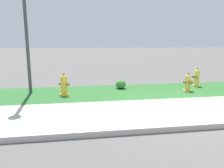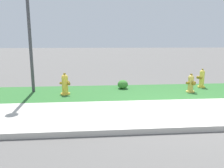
{
  "view_description": "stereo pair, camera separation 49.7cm",
  "coord_description": "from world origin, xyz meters",
  "views": [
    {
      "loc": [
        -2.93,
        -5.22,
        1.8
      ],
      "look_at": [
        -1.78,
        1.9,
        0.4
      ],
      "focal_mm": 35.0,
      "sensor_mm": 36.0,
      "label": 1
    },
    {
      "loc": [
        -2.43,
        -5.28,
        1.8
      ],
      "look_at": [
        -1.78,
        1.9,
        0.4
      ],
      "focal_mm": 35.0,
      "sensor_mm": 36.0,
      "label": 2
    }
  ],
  "objects": [
    {
      "name": "ground_plane",
      "position": [
        0.0,
        0.0,
        0.0
      ],
      "size": [
        120.0,
        120.0,
        0.0
      ],
      "primitive_type": "plane",
      "color": "#5B5956"
    },
    {
      "name": "sidewalk_pavement",
      "position": [
        0.0,
        0.0,
        0.01
      ],
      "size": [
        18.0,
        2.32,
        0.01
      ],
      "primitive_type": "cube",
      "color": "#BCB7AD",
      "rests_on": "ground"
    },
    {
      "name": "grass_verge",
      "position": [
        0.0,
        2.4,
        0.0
      ],
      "size": [
        18.0,
        2.48,
        0.01
      ],
      "primitive_type": "cube",
      "color": "#2D662D",
      "rests_on": "ground"
    },
    {
      "name": "street_curb",
      "position": [
        0.0,
        -1.24,
        0.06
      ],
      "size": [
        18.0,
        0.16,
        0.12
      ],
      "primitive_type": "cube",
      "color": "#BCB7AD",
      "rests_on": "ground"
    },
    {
      "name": "fire_hydrant_across_street",
      "position": [
        1.89,
        2.9,
        0.36
      ],
      "size": [
        0.34,
        0.34,
        0.75
      ],
      "rotation": [
        0.0,
        0.0,
        0.82
      ],
      "color": "yellow",
      "rests_on": "ground"
    },
    {
      "name": "fire_hydrant_at_driveway",
      "position": [
        -3.38,
        2.2,
        0.36
      ],
      "size": [
        0.38,
        0.37,
        0.75
      ],
      "rotation": [
        0.0,
        0.0,
        5.77
      ],
      "color": "gold",
      "rests_on": "ground"
    },
    {
      "name": "fire_hydrant_mid_block",
      "position": [
        1.09,
        2.13,
        0.32
      ],
      "size": [
        0.38,
        0.35,
        0.68
      ],
      "rotation": [
        0.0,
        0.0,
        3.41
      ],
      "color": "gold",
      "rests_on": "ground"
    },
    {
      "name": "shrub_bush_mid_verge",
      "position": [
        -1.27,
        2.96,
        0.17
      ],
      "size": [
        0.4,
        0.4,
        0.34
      ],
      "color": "#3D7F33",
      "rests_on": "ground"
    }
  ]
}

